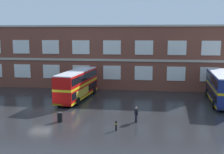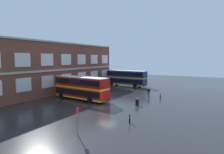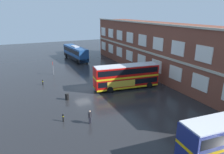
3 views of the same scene
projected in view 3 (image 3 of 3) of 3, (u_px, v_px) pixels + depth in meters
The scene contains 9 objects.
ground_plane at pixel (94, 87), 36.73m from camera, with size 120.00×120.00×0.00m, color #232326.
brick_terminal_building at pixel (166, 50), 42.22m from camera, with size 51.96×8.19×10.67m.
double_decker_near at pixel (126, 76), 35.53m from camera, with size 3.81×11.22×4.07m.
touring_coach at pixel (75, 53), 56.31m from camera, with size 12.20×3.85×3.80m.
waiting_passenger at pixel (90, 116), 24.47m from camera, with size 0.43×0.59×1.70m.
bus_stand_flag at pixel (53, 67), 43.21m from camera, with size 0.44×0.10×2.70m.
station_litter_bin at pixel (67, 96), 31.24m from camera, with size 0.60×0.60×1.03m.
safety_bollard_west at pixel (43, 82), 37.50m from camera, with size 0.19×0.19×0.95m.
safety_bollard_east at pixel (63, 118), 25.07m from camera, with size 0.19×0.19×0.95m.
Camera 3 is at (32.70, -9.42, 12.76)m, focal length 33.48 mm.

